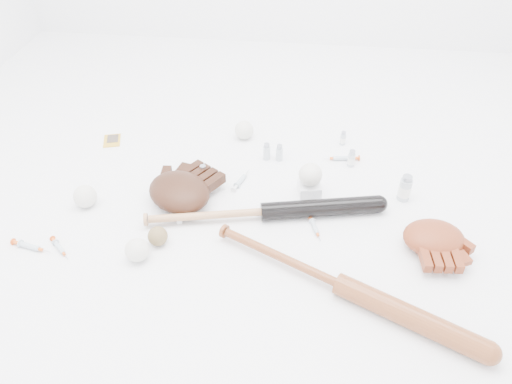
# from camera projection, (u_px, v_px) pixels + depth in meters

# --- Properties ---
(bat_dark) EXTENTS (0.87, 0.25, 0.06)m
(bat_dark) POSITION_uv_depth(u_px,v_px,m) (264.00, 212.00, 1.76)
(bat_dark) COLOR black
(bat_dark) RESTS_ON ground
(bat_wood) EXTENTS (0.85, 0.46, 0.07)m
(bat_wood) POSITION_uv_depth(u_px,v_px,m) (340.00, 284.00, 1.50)
(bat_wood) COLOR brown
(bat_wood) RESTS_ON ground
(glove_dark) EXTENTS (0.40, 0.40, 0.10)m
(glove_dark) POSITION_uv_depth(u_px,v_px,m) (179.00, 191.00, 1.81)
(glove_dark) COLOR black
(glove_dark) RESTS_ON ground
(glove_tan) EXTENTS (0.26, 0.26, 0.09)m
(glove_tan) POSITION_uv_depth(u_px,v_px,m) (434.00, 238.00, 1.64)
(glove_tan) COLOR maroon
(glove_tan) RESTS_ON ground
(trading_card) EXTENTS (0.09, 0.11, 0.01)m
(trading_card) POSITION_uv_depth(u_px,v_px,m) (112.00, 141.00, 2.16)
(trading_card) COLOR gold
(trading_card) RESTS_ON ground
(pedestal) EXTENTS (0.10, 0.10, 0.04)m
(pedestal) POSITION_uv_depth(u_px,v_px,m) (309.00, 188.00, 1.87)
(pedestal) COLOR white
(pedestal) RESTS_ON ground
(baseball_on_pedestal) EXTENTS (0.09, 0.09, 0.09)m
(baseball_on_pedestal) POSITION_uv_depth(u_px,v_px,m) (310.00, 175.00, 1.83)
(baseball_on_pedestal) COLOR silver
(baseball_on_pedestal) RESTS_ON pedestal
(baseball_left) EXTENTS (0.08, 0.08, 0.08)m
(baseball_left) POSITION_uv_depth(u_px,v_px,m) (85.00, 196.00, 1.81)
(baseball_left) COLOR silver
(baseball_left) RESTS_ON ground
(baseball_upper) EXTENTS (0.08, 0.08, 0.08)m
(baseball_upper) POSITION_uv_depth(u_px,v_px,m) (244.00, 130.00, 2.15)
(baseball_upper) COLOR silver
(baseball_upper) RESTS_ON ground
(baseball_mid) EXTENTS (0.08, 0.08, 0.08)m
(baseball_mid) POSITION_uv_depth(u_px,v_px,m) (137.00, 250.00, 1.60)
(baseball_mid) COLOR silver
(baseball_mid) RESTS_ON ground
(baseball_aged) EXTENTS (0.07, 0.07, 0.07)m
(baseball_aged) POSITION_uv_depth(u_px,v_px,m) (158.00, 236.00, 1.66)
(baseball_aged) COLOR brown
(baseball_aged) RESTS_ON ground
(syringe_0) EXTENTS (0.12, 0.11, 0.02)m
(syringe_0) POSITION_uv_depth(u_px,v_px,m) (59.00, 248.00, 1.65)
(syringe_0) COLOR #ADBCC6
(syringe_0) RESTS_ON ground
(syringe_1) EXTENTS (0.08, 0.13, 0.02)m
(syringe_1) POSITION_uv_depth(u_px,v_px,m) (176.00, 212.00, 1.79)
(syringe_1) COLOR #ADBCC6
(syringe_1) RESTS_ON ground
(syringe_2) EXTENTS (0.07, 0.16, 0.02)m
(syringe_2) POSITION_uv_depth(u_px,v_px,m) (241.00, 181.00, 1.93)
(syringe_2) COLOR #ADBCC6
(syringe_2) RESTS_ON ground
(syringe_3) EXTENTS (0.07, 0.14, 0.02)m
(syringe_3) POSITION_uv_depth(u_px,v_px,m) (315.00, 227.00, 1.73)
(syringe_3) COLOR #ADBCC6
(syringe_3) RESTS_ON ground
(syringe_4) EXTENTS (0.17, 0.05, 0.02)m
(syringe_4) POSITION_uv_depth(u_px,v_px,m) (342.00, 158.00, 2.04)
(syringe_4) COLOR #ADBCC6
(syringe_4) RESTS_ON ground
(syringe_5) EXTENTS (0.17, 0.06, 0.02)m
(syringe_5) POSITION_uv_depth(u_px,v_px,m) (30.00, 246.00, 1.66)
(syringe_5) COLOR #ADBCC6
(syringe_5) RESTS_ON ground
(vial_0) EXTENTS (0.03, 0.03, 0.07)m
(vial_0) POSITION_uv_depth(u_px,v_px,m) (279.00, 153.00, 2.03)
(vial_0) COLOR #B0BBC2
(vial_0) RESTS_ON ground
(vial_1) EXTENTS (0.03, 0.03, 0.07)m
(vial_1) POSITION_uv_depth(u_px,v_px,m) (352.00, 158.00, 2.00)
(vial_1) COLOR #B0BBC2
(vial_1) RESTS_ON ground
(vial_2) EXTENTS (0.03, 0.03, 0.07)m
(vial_2) POSITION_uv_depth(u_px,v_px,m) (267.00, 151.00, 2.04)
(vial_2) COLOR #B0BBC2
(vial_2) RESTS_ON ground
(vial_3) EXTENTS (0.04, 0.04, 0.11)m
(vial_3) POSITION_uv_depth(u_px,v_px,m) (405.00, 188.00, 1.83)
(vial_3) COLOR #B0BBC2
(vial_3) RESTS_ON ground
(vial_4) EXTENTS (0.03, 0.03, 0.08)m
(vial_4) POSITION_uv_depth(u_px,v_px,m) (203.00, 174.00, 1.92)
(vial_4) COLOR #B0BBC2
(vial_4) RESTS_ON ground
(vial_5) EXTENTS (0.02, 0.02, 0.06)m
(vial_5) POSITION_uv_depth(u_px,v_px,m) (343.00, 138.00, 2.12)
(vial_5) COLOR #B0BBC2
(vial_5) RESTS_ON ground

